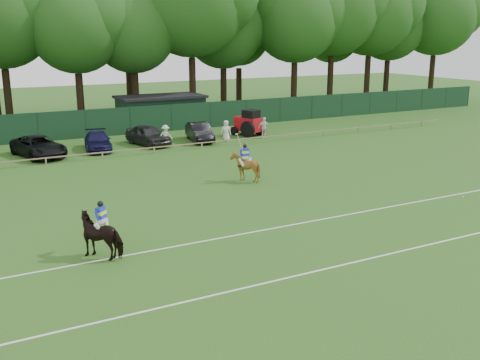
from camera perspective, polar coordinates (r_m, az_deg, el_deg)
ground at (r=27.36m, az=2.03°, el=-4.37°), size 160.00×160.00×0.00m
horse_dark at (r=23.81m, az=-13.81°, el=-5.41°), size 2.21×2.27×1.84m
horse_chestnut at (r=34.79m, az=0.50°, el=1.35°), size 1.67×1.82×1.81m
suv_black at (r=44.40m, az=-19.77°, el=3.22°), size 3.88×6.02×1.54m
sedan_navy at (r=45.64m, az=-14.25°, el=3.83°), size 2.77×5.06×1.39m
hatch_grey at (r=46.83m, az=-9.33°, el=4.51°), size 2.96×5.11×1.63m
estate_black at (r=48.09m, az=-4.12°, el=4.88°), size 2.50×4.91×1.55m
spectator_left at (r=45.70m, az=-7.57°, el=4.44°), size 1.22×0.77×1.81m
spectator_mid at (r=49.32m, az=2.44°, el=5.33°), size 1.11×0.50×1.86m
spectator_right at (r=47.94m, az=-1.43°, el=5.02°), size 1.04×0.96×1.78m
rider_dark at (r=23.54m, az=-13.90°, el=-3.59°), size 0.78×0.74×1.41m
rider_chestnut at (r=34.60m, az=0.51°, el=2.62°), size 0.93×0.64×2.05m
polo_ball at (r=33.78m, az=21.71°, el=-1.63°), size 0.09×0.09×0.09m
pitch_lines at (r=24.58m, az=6.13°, el=-6.69°), size 60.00×5.10×0.01m
pitch_rail at (r=43.24m, az=-9.98°, el=3.14°), size 62.10×0.10×0.50m
perimeter_fence at (r=51.62m, az=-13.17°, el=5.74°), size 92.08×0.08×2.50m
utility_shed at (r=56.19m, az=-8.05°, el=6.98°), size 8.40×4.40×3.04m
tree_row at (r=59.96m, az=-13.26°, el=5.72°), size 96.00×12.00×21.00m
tractor at (r=50.57m, az=0.93°, el=5.77°), size 2.70×3.22×2.32m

